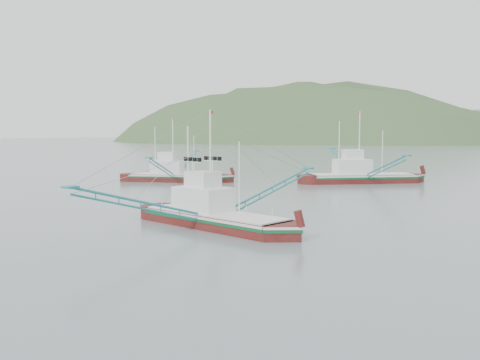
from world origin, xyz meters
The scene contains 5 objects.
ground centered at (0.00, 0.00, 0.00)m, with size 1200.00×1200.00×0.00m, color slate.
main_boat centered at (1.43, 0.10, 1.69)m, with size 13.92×24.27×9.90m.
bg_boat_left centered at (-26.88, 28.12, 2.10)m, with size 14.55×23.94×10.25m.
bg_boat_far centered at (-2.71, 41.97, 2.44)m, with size 22.90×23.69×11.34m.
headland_left centered at (-180.00, 360.00, 0.00)m, with size 448.00×308.00×210.00m, color #38532A.
Camera 1 is at (26.64, -33.21, 7.42)m, focal length 40.00 mm.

